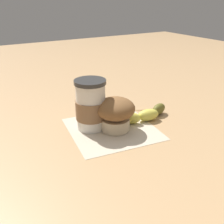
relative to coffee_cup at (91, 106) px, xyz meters
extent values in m
plane|color=tan|center=(0.04, -0.03, -0.07)|extent=(3.00, 3.00, 0.00)
cube|color=beige|center=(0.04, -0.03, -0.06)|extent=(0.25, 0.25, 0.00)
cylinder|color=silver|center=(0.00, 0.00, 0.00)|extent=(0.08, 0.08, 0.12)
cylinder|color=#2D2D2D|center=(0.00, 0.00, 0.07)|extent=(0.08, 0.08, 0.01)
cylinder|color=#846042|center=(0.00, 0.00, -0.01)|extent=(0.08, 0.08, 0.05)
cylinder|color=beige|center=(0.05, -0.04, -0.05)|extent=(0.08, 0.08, 0.03)
ellipsoid|color=brown|center=(0.05, -0.04, 0.00)|extent=(0.10, 0.10, 0.06)
ellipsoid|color=#D6CC4C|center=(0.11, -0.03, -0.05)|extent=(0.06, 0.06, 0.03)
ellipsoid|color=#D6CC4C|center=(0.16, -0.04, -0.05)|extent=(0.07, 0.04, 0.03)
ellipsoid|color=brown|center=(0.21, -0.03, -0.05)|extent=(0.06, 0.04, 0.03)
cube|color=#9E7547|center=(0.19, 0.03, -0.06)|extent=(0.11, 0.04, 0.00)
camera|label=1|loc=(-0.28, -0.58, 0.27)|focal=42.00mm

